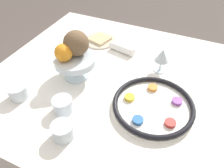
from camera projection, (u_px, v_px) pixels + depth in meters
ground_plane at (113, 159)px, 1.54m from camera, size 8.00×8.00×0.00m
dining_table at (113, 127)px, 1.28m from camera, size 1.13×1.04×0.76m
seder_plate at (153, 105)px, 0.87m from camera, size 0.33×0.33×0.03m
wine_glass at (162, 56)px, 1.01m from camera, size 0.07×0.07×0.12m
fruit_stand at (75, 62)px, 0.98m from camera, size 0.19×0.19×0.11m
orange_fruit at (64, 53)px, 0.92m from camera, size 0.08×0.08×0.08m
coconut at (76, 43)px, 0.94m from camera, size 0.11×0.11×0.11m
bread_plate at (100, 40)px, 1.25m from camera, size 0.18×0.18×0.02m
napkin_roll at (122, 49)px, 1.16m from camera, size 0.15×0.07×0.04m
cup_near at (63, 131)px, 0.77m from camera, size 0.08×0.08×0.06m
cup_mid at (63, 105)px, 0.86m from camera, size 0.08×0.08×0.06m
cup_far at (18, 92)px, 0.91m from camera, size 0.08×0.08×0.06m
fork_left at (117, 166)px, 0.70m from camera, size 0.04×0.19×0.01m
fork_right at (109, 163)px, 0.71m from camera, size 0.02×0.19×0.01m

